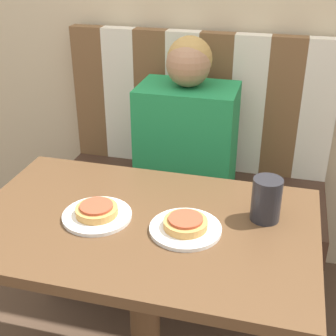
% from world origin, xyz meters
% --- Properties ---
extents(booth_seat, '(1.16, 0.52, 0.50)m').
position_xyz_m(booth_seat, '(0.00, 0.61, 0.25)').
color(booth_seat, '#382319').
rests_on(booth_seat, ground_plane).
extents(booth_backrest, '(1.16, 0.06, 0.61)m').
position_xyz_m(booth_backrest, '(0.00, 0.84, 0.80)').
color(booth_backrest, brown).
rests_on(booth_backrest, booth_seat).
extents(dining_table, '(1.02, 0.64, 0.71)m').
position_xyz_m(dining_table, '(0.00, 0.00, 0.62)').
color(dining_table, brown).
rests_on(dining_table, ground_plane).
extents(person, '(0.39, 0.26, 0.63)m').
position_xyz_m(person, '(0.00, 0.61, 0.78)').
color(person, '#1E8447').
rests_on(person, booth_seat).
extents(plate_left, '(0.21, 0.21, 0.01)m').
position_xyz_m(plate_left, '(-0.14, -0.02, 0.72)').
color(plate_left, white).
rests_on(plate_left, dining_table).
extents(plate_right, '(0.21, 0.21, 0.01)m').
position_xyz_m(plate_right, '(0.14, -0.02, 0.72)').
color(plate_right, white).
rests_on(plate_right, dining_table).
extents(pizza_left, '(0.13, 0.13, 0.03)m').
position_xyz_m(pizza_left, '(-0.14, -0.02, 0.74)').
color(pizza_left, '#C68E47').
rests_on(pizza_left, plate_left).
extents(pizza_right, '(0.13, 0.13, 0.03)m').
position_xyz_m(pizza_right, '(0.14, -0.02, 0.74)').
color(pizza_right, '#C68E47').
rests_on(pizza_right, plate_right).
extents(drinking_cup, '(0.09, 0.09, 0.13)m').
position_xyz_m(drinking_cup, '(0.35, 0.10, 0.78)').
color(drinking_cup, '#232328').
rests_on(drinking_cup, dining_table).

